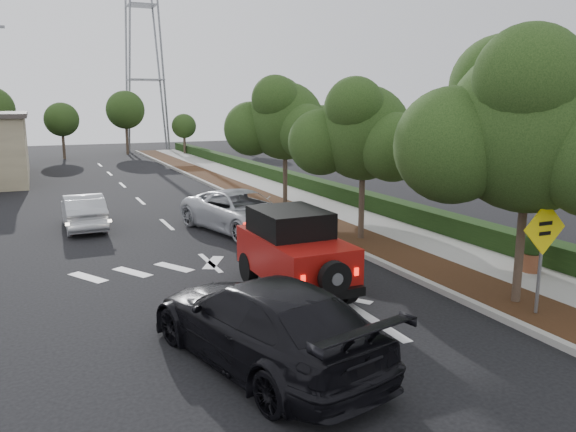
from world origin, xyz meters
TOP-DOWN VIEW (x-y plane):
  - ground at (0.00, 0.00)m, footprint 120.00×120.00m
  - curb at (4.60, 12.00)m, footprint 0.20×70.00m
  - planting_strip at (5.60, 12.00)m, footprint 1.80×70.00m
  - sidewalk at (7.50, 12.00)m, footprint 2.00×70.00m
  - hedge at (8.90, 12.00)m, footprint 0.80×70.00m
  - transmission_tower at (6.00, 48.00)m, footprint 7.00×4.00m
  - street_tree_near at (5.60, -0.50)m, footprint 3.80×3.80m
  - street_tree_mid at (5.60, 6.50)m, footprint 3.20×3.20m
  - street_tree_far at (5.60, 13.00)m, footprint 3.40×3.40m
  - light_pole_a at (-6.50, 26.00)m, footprint 2.00×0.22m
  - red_jeep at (1.25, 2.82)m, footprint 1.86×4.10m
  - silver_suv_ahead at (2.32, 9.66)m, footprint 3.81×5.94m
  - black_suv_oncoming at (-1.00, -0.82)m, footprint 3.47×5.93m
  - silver_sedan_oncoming at (-3.04, 12.67)m, footprint 1.45×4.07m
  - speed_hump_sign at (5.40, -1.30)m, footprint 1.19×0.10m
  - terracotta_planter at (7.83, 1.10)m, footprint 0.65×0.65m

SIDE VIEW (x-z plane):
  - ground at x=0.00m, z-range 0.00..0.00m
  - transmission_tower at x=6.00m, z-range -14.00..14.00m
  - street_tree_near at x=5.60m, z-range -2.96..2.96m
  - street_tree_mid at x=5.60m, z-range -2.66..2.66m
  - street_tree_far at x=5.60m, z-range -2.81..2.81m
  - light_pole_a at x=-6.50m, z-range -4.50..4.50m
  - planting_strip at x=5.60m, z-range 0.00..0.12m
  - sidewalk at x=7.50m, z-range 0.00..0.12m
  - curb at x=4.60m, z-range 0.00..0.15m
  - hedge at x=8.90m, z-range 0.00..0.80m
  - silver_sedan_oncoming at x=-3.04m, z-range 0.00..1.34m
  - silver_suv_ahead at x=2.32m, z-range 0.00..1.52m
  - terracotta_planter at x=7.83m, z-range 0.20..1.34m
  - black_suv_oncoming at x=-1.00m, z-range 0.00..1.61m
  - red_jeep at x=1.25m, z-range 0.02..2.10m
  - speed_hump_sign at x=5.40m, z-range 0.49..3.03m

